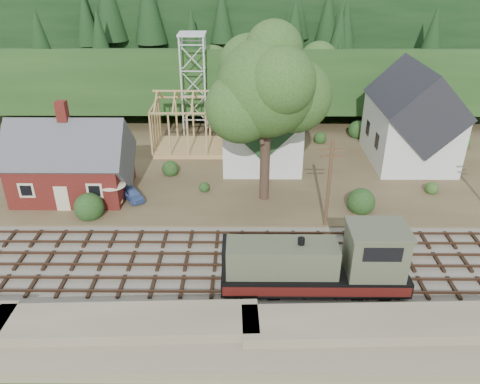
{
  "coord_description": "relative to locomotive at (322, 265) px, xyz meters",
  "views": [
    {
      "loc": [
        0.03,
        -28.75,
        21.15
      ],
      "look_at": [
        -0.23,
        6.0,
        3.0
      ],
      "focal_mm": 35.0,
      "sensor_mm": 36.0,
      "label": 1
    }
  ],
  "objects": [
    {
      "name": "car_blue",
      "position": [
        -15.74,
        12.67,
        -1.33
      ],
      "size": [
        3.05,
        3.42,
        1.12
      ],
      "primitive_type": "imported",
      "rotation": [
        0.0,
        0.0,
        0.65
      ],
      "color": "#5674B8",
      "rests_on": "village_flat"
    },
    {
      "name": "big_tree",
      "position": [
        -3.23,
        13.08,
        8.03
      ],
      "size": [
        10.9,
        8.4,
        14.7
      ],
      "color": "#38281E",
      "rests_on": "village_flat"
    },
    {
      "name": "embankment",
      "position": [
        -5.39,
        -5.5,
        -2.19
      ],
      "size": [
        64.0,
        5.0,
        1.6
      ],
      "primitive_type": "cube",
      "color": "#7F7259",
      "rests_on": "ground"
    },
    {
      "name": "patio_set",
      "position": [
        -17.02,
        11.34,
        0.35
      ],
      "size": [
        2.36,
        2.36,
        2.63
      ],
      "color": "silver",
      "rests_on": "village_flat"
    },
    {
      "name": "timber_frame",
      "position": [
        -11.39,
        25.0,
        1.08
      ],
      "size": [
        8.2,
        6.2,
        6.99
      ],
      "color": "tan",
      "rests_on": "village_flat"
    },
    {
      "name": "ground",
      "position": [
        -5.39,
        3.0,
        -2.19
      ],
      "size": [
        140.0,
        140.0,
        0.0
      ],
      "primitive_type": "plane",
      "color": "#384C1E",
      "rests_on": "ground"
    },
    {
      "name": "ridge",
      "position": [
        -5.39,
        61.0,
        -2.19
      ],
      "size": [
        80.0,
        20.0,
        12.0
      ],
      "primitive_type": "cube",
      "color": "black",
      "rests_on": "ground"
    },
    {
      "name": "locomotive",
      "position": [
        0.0,
        0.0,
        0.0
      ],
      "size": [
        12.45,
        3.11,
        4.97
      ],
      "color": "black",
      "rests_on": "railroad_bed"
    },
    {
      "name": "telegraph_pole_near",
      "position": [
        1.61,
        8.2,
        2.06
      ],
      "size": [
        2.2,
        0.28,
        8.0
      ],
      "color": "#4C331E",
      "rests_on": "ground"
    },
    {
      "name": "church",
      "position": [
        -3.39,
        22.68,
        2.99
      ],
      "size": [
        8.4,
        15.17,
        13.0
      ],
      "color": "silver",
      "rests_on": "village_flat"
    },
    {
      "name": "depot",
      "position": [
        -21.39,
        14.0,
        1.03
      ],
      "size": [
        10.8,
        7.41,
        9.0
      ],
      "color": "#501712",
      "rests_on": "village_flat"
    },
    {
      "name": "farmhouse",
      "position": [
        12.61,
        22.0,
        2.68
      ],
      "size": [
        8.4,
        10.8,
        10.6
      ],
      "color": "silver",
      "rests_on": "village_flat"
    },
    {
      "name": "hillside",
      "position": [
        -5.39,
        45.0,
        -2.19
      ],
      "size": [
        70.0,
        28.96,
        12.74
      ],
      "primitive_type": "cube",
      "rotation": [
        -0.17,
        0.0,
        0.0
      ],
      "color": "#1E3F19",
      "rests_on": "ground"
    },
    {
      "name": "railroad_bed",
      "position": [
        -5.39,
        3.0,
        -2.11
      ],
      "size": [
        64.0,
        11.0,
        0.16
      ],
      "primitive_type": "cube",
      "color": "#726B5B",
      "rests_on": "ground"
    },
    {
      "name": "lattice_tower",
      "position": [
        -11.39,
        31.0,
        7.85
      ],
      "size": [
        3.2,
        3.2,
        12.12
      ],
      "color": "silver",
      "rests_on": "village_flat"
    },
    {
      "name": "village_flat",
      "position": [
        -5.39,
        21.0,
        -2.04
      ],
      "size": [
        64.0,
        26.0,
        0.3
      ],
      "primitive_type": "cube",
      "color": "brown",
      "rests_on": "ground"
    }
  ]
}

